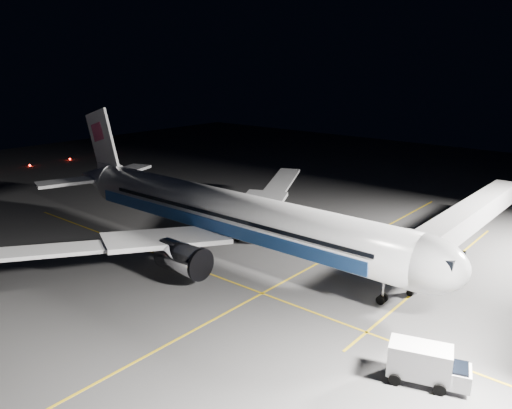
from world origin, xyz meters
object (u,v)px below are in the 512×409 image
object	(u,v)px
jet_bridge	(464,220)
baggage_tug	(264,214)
safety_cone_a	(306,245)
safety_cone_c	(271,245)
safety_cone_b	(231,237)
airliner	(224,213)
service_truck	(427,364)

from	to	relation	value
jet_bridge	baggage_tug	distance (m)	28.39
safety_cone_a	safety_cone_c	bearing A→B (deg)	-139.75
safety_cone_b	airliner	bearing A→B (deg)	-57.77
service_truck	baggage_tug	size ratio (longest dim) A/B	2.28
service_truck	jet_bridge	bearing A→B (deg)	85.43
jet_bridge	safety_cone_c	size ratio (longest dim) A/B	54.85
jet_bridge	safety_cone_c	world-z (taller)	jet_bridge
safety_cone_c	jet_bridge	bearing A→B (deg)	34.00
safety_cone_a	service_truck	bearing A→B (deg)	-37.48
safety_cone_a	safety_cone_b	distance (m)	10.34
airliner	safety_cone_a	xyz separation A→B (m)	(7.08, 7.85, -4.83)
jet_bridge	safety_cone_b	xyz separation A→B (m)	(-25.60, -14.06, -4.25)
baggage_tug	safety_cone_b	xyz separation A→B (m)	(2.20, -9.67, -0.54)
safety_cone_a	safety_cone_b	bearing A→B (deg)	-158.13
airliner	safety_cone_c	xyz separation A→B (m)	(3.64, 4.95, -4.85)
service_truck	baggage_tug	world-z (taller)	service_truck
airliner	service_truck	xyz separation A→B (m)	(29.91, -9.66, -3.57)
jet_bridge	service_truck	distance (m)	28.70
airliner	baggage_tug	distance (m)	15.09
airliner	safety_cone_c	bearing A→B (deg)	53.63
airliner	baggage_tug	size ratio (longest dim) A/B	22.40
jet_bridge	baggage_tug	size ratio (longest dim) A/B	12.53
airliner	safety_cone_c	world-z (taller)	airliner
safety_cone_b	safety_cone_c	distance (m)	6.24
safety_cone_a	safety_cone_c	world-z (taller)	safety_cone_a
safety_cone_a	baggage_tug	bearing A→B (deg)	153.75
jet_bridge	service_truck	size ratio (longest dim) A/B	5.50
jet_bridge	safety_cone_c	xyz separation A→B (m)	(-19.43, -13.11, -4.27)
airliner	jet_bridge	bearing A→B (deg)	38.04
service_truck	safety_cone_a	distance (m)	28.80
service_truck	baggage_tug	bearing A→B (deg)	127.62
safety_cone_a	safety_cone_b	world-z (taller)	safety_cone_a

